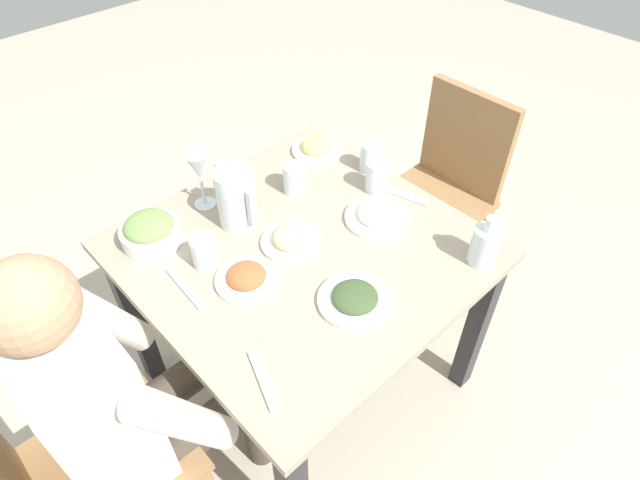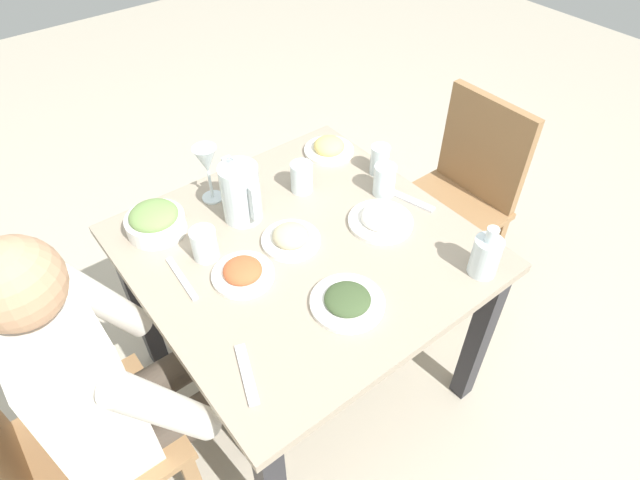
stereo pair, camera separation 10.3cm
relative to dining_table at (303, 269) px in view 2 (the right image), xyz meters
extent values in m
plane|color=#B7AD99|center=(0.00, 0.00, -0.60)|extent=(8.00, 8.00, 0.00)
cube|color=gray|center=(0.00, 0.00, 0.09)|extent=(0.95, 0.95, 0.03)
cube|color=#232328|center=(-0.42, -0.42, -0.26)|extent=(0.06, 0.06, 0.67)
cube|color=#232328|center=(-0.42, 0.42, -0.26)|extent=(0.06, 0.06, 0.67)
cube|color=#232328|center=(0.42, 0.42, -0.26)|extent=(0.06, 0.06, 0.67)
cube|color=#997047|center=(-0.13, -0.90, -0.39)|extent=(0.04, 0.04, 0.41)
cube|color=#997047|center=(-0.13, -0.56, -0.39)|extent=(0.04, 0.04, 0.41)
cube|color=#997047|center=(0.04, -0.73, -0.17)|extent=(0.40, 0.40, 0.03)
cube|color=#997047|center=(0.13, 0.90, -0.39)|extent=(0.04, 0.04, 0.41)
cube|color=#997047|center=(-0.21, 0.90, -0.39)|extent=(0.04, 0.04, 0.41)
cube|color=#997047|center=(0.13, 0.56, -0.39)|extent=(0.04, 0.04, 0.41)
cube|color=#997047|center=(-0.21, 0.56, -0.39)|extent=(0.04, 0.04, 0.41)
cube|color=#997047|center=(-0.04, 0.73, -0.17)|extent=(0.40, 0.40, 0.03)
cube|color=#997047|center=(-0.04, 0.91, 0.05)|extent=(0.38, 0.04, 0.42)
cube|color=silver|center=(0.04, -0.70, 0.09)|extent=(0.32, 0.20, 0.50)
sphere|color=tan|center=(0.04, -0.70, 0.46)|extent=(0.19, 0.19, 0.19)
cylinder|color=#473D33|center=(-0.05, -0.51, -0.19)|extent=(0.11, 0.38, 0.11)
cylinder|color=#473D33|center=(-0.05, -0.32, -0.38)|extent=(0.10, 0.10, 0.43)
cylinder|color=silver|center=(-0.16, -0.56, 0.11)|extent=(0.08, 0.23, 0.37)
cylinder|color=#473D33|center=(0.12, -0.51, -0.19)|extent=(0.11, 0.38, 0.11)
cylinder|color=#473D33|center=(0.12, -0.32, -0.38)|extent=(0.10, 0.10, 0.43)
cylinder|color=silver|center=(0.24, -0.56, 0.11)|extent=(0.08, 0.23, 0.37)
cylinder|color=silver|center=(-0.22, -0.07, 0.20)|extent=(0.12, 0.12, 0.19)
cube|color=silver|center=(-0.14, -0.07, 0.21)|extent=(0.02, 0.02, 0.11)
cube|color=silver|center=(-0.27, -0.07, 0.29)|extent=(0.04, 0.03, 0.02)
cylinder|color=white|center=(-0.32, -0.31, 0.14)|extent=(0.18, 0.18, 0.05)
ellipsoid|color=#759951|center=(-0.32, -0.31, 0.17)|extent=(0.15, 0.15, 0.06)
cylinder|color=white|center=(-0.33, 0.36, 0.12)|extent=(0.18, 0.18, 0.01)
ellipsoid|color=#E0C670|center=(-0.33, 0.36, 0.14)|extent=(0.11, 0.11, 0.06)
cylinder|color=white|center=(0.26, -0.04, 0.12)|extent=(0.20, 0.20, 0.01)
ellipsoid|color=#3D512D|center=(0.26, -0.04, 0.13)|extent=(0.13, 0.13, 0.04)
cylinder|color=white|center=(-0.03, -0.02, 0.12)|extent=(0.18, 0.18, 0.01)
ellipsoid|color=#B7AD89|center=(-0.03, -0.02, 0.13)|extent=(0.11, 0.11, 0.06)
cylinder|color=white|center=(0.00, -0.21, 0.12)|extent=(0.18, 0.18, 0.01)
ellipsoid|color=#CC5B33|center=(0.00, -0.21, 0.13)|extent=(0.11, 0.11, 0.05)
cylinder|color=white|center=(0.07, 0.25, 0.12)|extent=(0.20, 0.20, 0.01)
ellipsoid|color=white|center=(0.07, 0.25, 0.14)|extent=(0.13, 0.13, 0.06)
cylinder|color=silver|center=(-0.03, 0.36, 0.16)|extent=(0.07, 0.07, 0.11)
cylinder|color=silver|center=(-0.21, 0.16, 0.16)|extent=(0.07, 0.07, 0.10)
cylinder|color=silver|center=(-0.12, 0.42, 0.16)|extent=(0.07, 0.07, 0.11)
cylinder|color=silver|center=(-0.13, -0.25, 0.16)|extent=(0.08, 0.08, 0.10)
cylinder|color=silver|center=(-0.36, -0.10, 0.11)|extent=(0.07, 0.07, 0.01)
cylinder|color=silver|center=(-0.36, -0.10, 0.16)|extent=(0.01, 0.01, 0.10)
cone|color=silver|center=(-0.36, -0.10, 0.26)|extent=(0.08, 0.08, 0.09)
cylinder|color=silver|center=(0.40, 0.34, 0.17)|extent=(0.08, 0.08, 0.12)
cylinder|color=#993333|center=(0.40, 0.34, 0.14)|extent=(0.07, 0.07, 0.07)
cylinder|color=silver|center=(0.40, 0.34, 0.25)|extent=(0.03, 0.03, 0.04)
cylinder|color=white|center=(-0.44, 0.03, 0.13)|extent=(0.03, 0.03, 0.04)
cylinder|color=#B2B2B7|center=(-0.44, 0.03, 0.16)|extent=(0.03, 0.03, 0.01)
cube|color=silver|center=(0.05, 0.40, 0.11)|extent=(0.17, 0.07, 0.01)
cube|color=silver|center=(-0.10, -0.35, 0.11)|extent=(0.19, 0.03, 0.01)
cube|color=silver|center=(0.27, -0.37, 0.11)|extent=(0.17, 0.08, 0.01)
camera|label=1|loc=(0.85, -0.73, 1.22)|focal=29.75mm
camera|label=2|loc=(0.92, -0.65, 1.22)|focal=29.75mm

